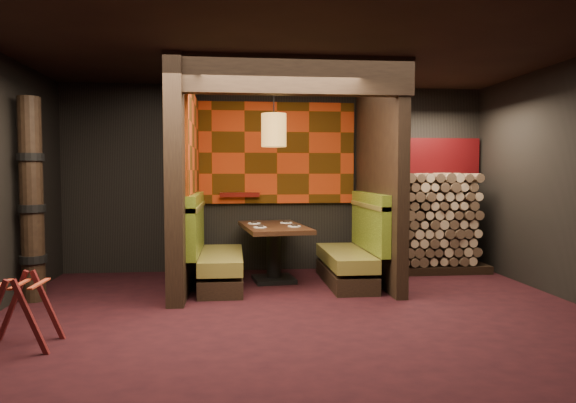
# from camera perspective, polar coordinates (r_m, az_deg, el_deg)

# --- Properties ---
(floor) EXTENTS (6.50, 5.50, 0.02)m
(floor) POSITION_cam_1_polar(r_m,az_deg,el_deg) (5.45, 1.46, -13.06)
(floor) COLOR black
(floor) RESTS_ON ground
(ceiling) EXTENTS (6.50, 5.50, 0.02)m
(ceiling) POSITION_cam_1_polar(r_m,az_deg,el_deg) (5.40, 1.50, 17.60)
(ceiling) COLOR black
(ceiling) RESTS_ON ground
(wall_back) EXTENTS (6.50, 0.02, 2.85)m
(wall_back) POSITION_cam_1_polar(r_m,az_deg,el_deg) (7.98, -1.09, 2.57)
(wall_back) COLOR black
(wall_back) RESTS_ON ground
(wall_front) EXTENTS (6.50, 0.02, 2.85)m
(wall_front) POSITION_cam_1_polar(r_m,az_deg,el_deg) (2.52, 9.62, 1.00)
(wall_front) COLOR black
(wall_front) RESTS_ON ground
(partition_left) EXTENTS (0.20, 2.20, 2.85)m
(partition_left) POSITION_cam_1_polar(r_m,az_deg,el_deg) (6.87, -11.59, 2.39)
(partition_left) COLOR black
(partition_left) RESTS_ON floor
(partition_right) EXTENTS (0.15, 2.10, 2.85)m
(partition_right) POSITION_cam_1_polar(r_m,az_deg,el_deg) (7.17, 10.06, 2.44)
(partition_right) COLOR black
(partition_right) RESTS_ON floor
(header_beam) EXTENTS (2.85, 0.18, 0.44)m
(header_beam) POSITION_cam_1_polar(r_m,az_deg,el_deg) (6.03, 0.37, 13.86)
(header_beam) COLOR black
(header_beam) RESTS_ON partition_left
(tapa_back_panel) EXTENTS (2.40, 0.06, 1.55)m
(tapa_back_panel) POSITION_cam_1_polar(r_m,az_deg,el_deg) (7.93, -1.24, 5.42)
(tapa_back_panel) COLOR #AA310E
(tapa_back_panel) RESTS_ON wall_back
(tapa_side_panel) EXTENTS (0.04, 1.85, 1.45)m
(tapa_side_panel) POSITION_cam_1_polar(r_m,az_deg,el_deg) (7.04, -10.51, 5.88)
(tapa_side_panel) COLOR #AA310E
(tapa_side_panel) RESTS_ON partition_left
(lacquer_shelf) EXTENTS (0.60, 0.12, 0.07)m
(lacquer_shelf) POSITION_cam_1_polar(r_m,az_deg,el_deg) (7.85, -5.39, 0.75)
(lacquer_shelf) COLOR #560E0A
(lacquer_shelf) RESTS_ON wall_back
(booth_bench_left) EXTENTS (0.68, 1.60, 1.14)m
(booth_bench_left) POSITION_cam_1_polar(r_m,az_deg,el_deg) (6.94, -8.28, -6.08)
(booth_bench_left) COLOR black
(booth_bench_left) RESTS_ON floor
(booth_bench_right) EXTENTS (0.68, 1.60, 1.14)m
(booth_bench_right) POSITION_cam_1_polar(r_m,az_deg,el_deg) (7.11, 7.23, -5.84)
(booth_bench_right) COLOR black
(booth_bench_right) RESTS_ON floor
(dining_table) EXTENTS (0.98, 1.58, 0.79)m
(dining_table) POSITION_cam_1_polar(r_m,az_deg,el_deg) (7.15, -1.59, -4.53)
(dining_table) COLOR black
(dining_table) RESTS_ON floor
(place_settings) EXTENTS (0.71, 0.74, 0.03)m
(place_settings) POSITION_cam_1_polar(r_m,az_deg,el_deg) (7.13, -1.60, -2.56)
(place_settings) COLOR white
(place_settings) RESTS_ON dining_table
(pendant_lamp) EXTENTS (0.34, 0.34, 0.98)m
(pendant_lamp) POSITION_cam_1_polar(r_m,az_deg,el_deg) (7.06, -1.58, 7.92)
(pendant_lamp) COLOR #A67734
(pendant_lamp) RESTS_ON ceiling
(luggage_rack) EXTENTS (0.63, 0.44, 0.68)m
(luggage_rack) POSITION_cam_1_polar(r_m,az_deg,el_deg) (5.10, -27.56, -10.51)
(luggage_rack) COLOR #4B1213
(luggage_rack) RESTS_ON floor
(totem_column) EXTENTS (0.31, 0.31, 2.40)m
(totem_column) POSITION_cam_1_polar(r_m,az_deg,el_deg) (6.73, -26.59, 0.06)
(totem_column) COLOR black
(totem_column) RESTS_ON floor
(firewood_stack) EXTENTS (1.73, 0.70, 1.50)m
(firewood_stack) POSITION_cam_1_polar(r_m,az_deg,el_deg) (8.14, 15.43, -2.30)
(firewood_stack) COLOR black
(firewood_stack) RESTS_ON floor
(mosaic_header) EXTENTS (1.83, 0.10, 0.56)m
(mosaic_header) POSITION_cam_1_polar(r_m,az_deg,el_deg) (8.41, 14.72, 4.92)
(mosaic_header) COLOR maroon
(mosaic_header) RESTS_ON wall_back
(bay_front_post) EXTENTS (0.08, 0.08, 2.85)m
(bay_front_post) POSITION_cam_1_polar(r_m,az_deg,el_deg) (7.44, 10.18, 2.47)
(bay_front_post) COLOR black
(bay_front_post) RESTS_ON floor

